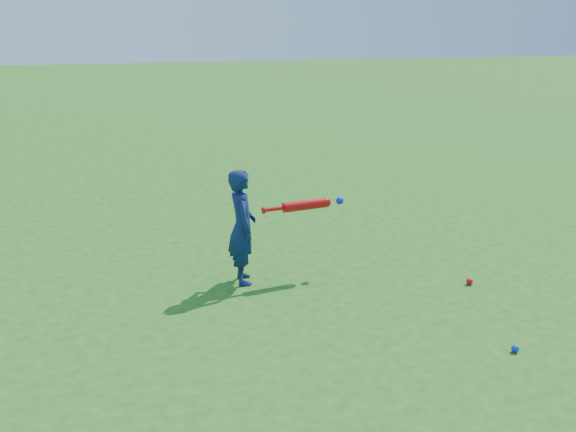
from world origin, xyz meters
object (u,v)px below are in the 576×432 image
object	(u,v)px
ground_ball_red	(470,281)
child	(242,227)
ground_ball_blue	(515,349)
bat_swing	(309,205)

from	to	relation	value
ground_ball_red	child	bearing A→B (deg)	159.74
ground_ball_blue	bat_swing	bearing A→B (deg)	114.86
ground_ball_blue	bat_swing	size ratio (longest dim) A/B	0.07
ground_ball_red	ground_ball_blue	world-z (taller)	ground_ball_red
ground_ball_red	bat_swing	world-z (taller)	bat_swing
ground_ball_blue	bat_swing	distance (m)	2.44
ground_ball_blue	child	bearing A→B (deg)	128.91
child	bat_swing	xyz separation A→B (m)	(0.71, 0.03, 0.16)
child	ground_ball_blue	distance (m)	2.75
child	bat_swing	bearing A→B (deg)	-81.93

